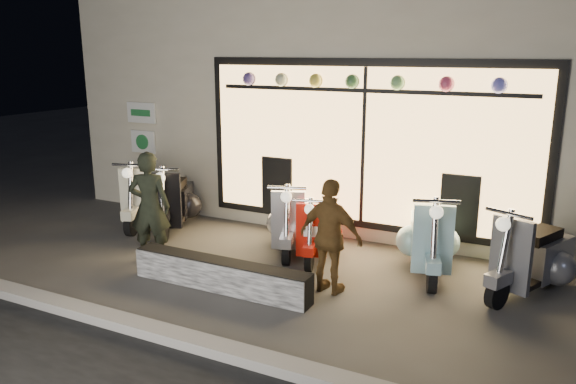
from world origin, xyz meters
name	(u,v)px	position (x,y,z in m)	size (l,w,h in m)	color
ground	(258,274)	(0.00, 0.00, 0.00)	(40.00, 40.00, 0.00)	#383533
kerb	(165,334)	(0.00, -2.00, 0.06)	(40.00, 0.25, 0.12)	slate
shop_building	(377,95)	(0.00, 4.98, 2.10)	(10.20, 6.23, 4.20)	beige
graffiti_barrier	(221,275)	(-0.18, -0.65, 0.20)	(2.49, 0.28, 0.40)	black
scooter_silver	(292,219)	(-0.09, 1.24, 0.44)	(0.84, 1.51, 1.09)	black
scooter_red	(316,229)	(0.39, 1.10, 0.39)	(0.68, 1.36, 0.97)	black
scooter_black	(174,201)	(-2.36, 1.23, 0.46)	(0.95, 1.56, 1.15)	black
scooter_cream	(150,196)	(-2.95, 1.30, 0.46)	(0.84, 1.61, 1.15)	black
scooter_blue	(429,237)	(2.02, 1.27, 0.46)	(0.81, 1.61, 1.15)	black
scooter_grey	(535,257)	(3.40, 1.11, 0.46)	(0.94, 1.55, 1.14)	black
man	(150,207)	(-1.66, -0.21, 0.81)	(0.59, 0.39, 1.62)	black
woman	(331,237)	(1.10, -0.09, 0.74)	(0.86, 0.36, 1.47)	brown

